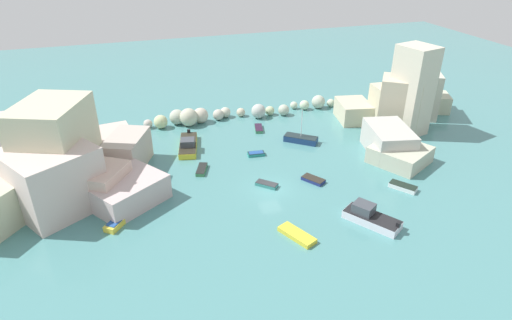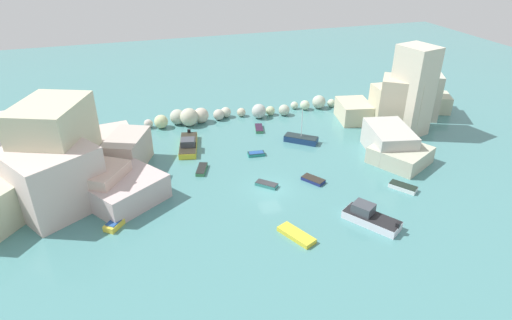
{
  "view_description": "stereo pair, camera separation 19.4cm",
  "coord_description": "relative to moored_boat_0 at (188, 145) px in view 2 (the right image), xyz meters",
  "views": [
    {
      "loc": [
        -14.38,
        -39.88,
        26.67
      ],
      "look_at": [
        0.0,
        5.44,
        1.0
      ],
      "focal_mm": 30.38,
      "sensor_mm": 36.0,
      "label": 1
    },
    {
      "loc": [
        -14.2,
        -39.94,
        26.67
      ],
      "look_at": [
        0.0,
        5.44,
        1.0
      ],
      "focal_mm": 30.38,
      "sensor_mm": 36.0,
      "label": 2
    }
  ],
  "objects": [
    {
      "name": "cliff_headland_right",
      "position": [
        31.35,
        -2.79,
        2.9
      ],
      "size": [
        22.93,
        22.46,
        12.6
      ],
      "color": "beige",
      "rests_on": "ground"
    },
    {
      "name": "moored_boat_10",
      "position": [
        6.83,
        -22.21,
        -0.34
      ],
      "size": [
        3.0,
        4.2,
        0.48
      ],
      "rotation": [
        0.0,
        0.0,
        2.01
      ],
      "color": "yellow",
      "rests_on": "cove_water"
    },
    {
      "name": "cliff_headland_left",
      "position": [
        -15.08,
        -5.69,
        2.77
      ],
      "size": [
        21.52,
        23.44,
        10.56
      ],
      "color": "beige",
      "rests_on": "ground"
    },
    {
      "name": "moored_boat_8",
      "position": [
        12.68,
        -13.07,
        -0.35
      ],
      "size": [
        2.55,
        2.96,
        0.44
      ],
      "rotation": [
        0.0,
        0.0,
        2.15
      ],
      "color": "navy",
      "rests_on": "cove_water"
    },
    {
      "name": "moored_boat_4",
      "position": [
        21.84,
        -17.76,
        -0.29
      ],
      "size": [
        2.81,
        3.21,
        0.58
      ],
      "rotation": [
        0.0,
        0.0,
        5.34
      ],
      "color": "white",
      "rests_on": "cove_water"
    },
    {
      "name": "moored_boat_6",
      "position": [
        11.06,
        2.99,
        -0.36
      ],
      "size": [
        1.73,
        3.05,
        0.44
      ],
      "rotation": [
        0.0,
        0.0,
        1.33
      ],
      "color": "#3B7F55",
      "rests_on": "cove_water"
    },
    {
      "name": "moored_boat_7",
      "position": [
        -9.38,
        -14.48,
        -0.24
      ],
      "size": [
        3.6,
        4.06,
        0.68
      ],
      "rotation": [
        0.0,
        0.0,
        0.89
      ],
      "color": "yellow",
      "rests_on": "cove_water"
    },
    {
      "name": "moored_boat_9",
      "position": [
        7.07,
        -12.42,
        -0.36
      ],
      "size": [
        2.56,
        2.52,
        0.44
      ],
      "rotation": [
        0.0,
        0.0,
        2.38
      ],
      "color": "teal",
      "rests_on": "cove_water"
    },
    {
      "name": "rock_breakwater",
      "position": [
        7.78,
        8.16,
        0.49
      ],
      "size": [
        31.38,
        3.77,
        2.72
      ],
      "color": "beige",
      "rests_on": "ground"
    },
    {
      "name": "moored_boat_2",
      "position": [
        15.42,
        -2.74,
        -0.11
      ],
      "size": [
        4.62,
        4.17,
        4.86
      ],
      "rotation": [
        0.0,
        0.0,
        2.46
      ],
      "color": "navy",
      "rests_on": "cove_water"
    },
    {
      "name": "moored_boat_5",
      "position": [
        14.8,
        -22.27,
        0.12
      ],
      "size": [
        4.95,
        5.96,
        1.93
      ],
      "rotation": [
        0.0,
        0.0,
        2.16
      ],
      "color": "white",
      "rests_on": "cove_water"
    },
    {
      "name": "moored_boat_0",
      "position": [
        0.0,
        0.0,
        0.0
      ],
      "size": [
        3.62,
        7.22,
        1.71
      ],
      "rotation": [
        0.0,
        0.0,
        4.51
      ],
      "color": "gold",
      "rests_on": "cove_water"
    },
    {
      "name": "cove_water",
      "position": [
        7.25,
        -13.15,
        -0.57
      ],
      "size": [
        160.0,
        160.0,
        0.0
      ],
      "primitive_type": "plane",
      "color": "teal",
      "rests_on": "ground"
    },
    {
      "name": "moored_boat_3",
      "position": [
        0.53,
        -6.67,
        -0.34
      ],
      "size": [
        2.01,
        3.11,
        0.46
      ],
      "rotation": [
        0.0,
        0.0,
        1.21
      ],
      "color": "#3D7F4D",
      "rests_on": "cove_water"
    },
    {
      "name": "moored_boat_1",
      "position": [
        8.22,
        -4.71,
        -0.34
      ],
      "size": [
        2.3,
        1.24,
        0.45
      ],
      "rotation": [
        0.0,
        0.0,
        3.05
      ],
      "color": "teal",
      "rests_on": "cove_water"
    }
  ]
}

